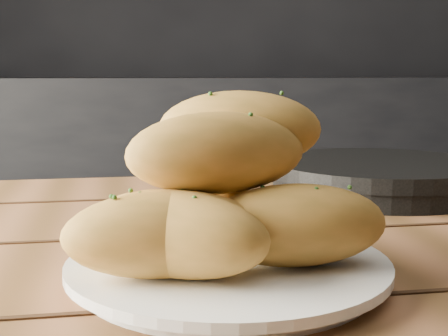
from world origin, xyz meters
TOP-DOWN VIEW (x-y plane):
  - counter at (0.00, 1.70)m, footprint 2.80×0.60m
  - plate at (-0.75, -0.18)m, footprint 0.26×0.26m
  - bread_rolls at (-0.76, -0.18)m, footprint 0.25×0.23m
  - skillet at (-0.47, 0.16)m, footprint 0.44×0.31m

SIDE VIEW (x-z plane):
  - counter at x=0.00m, z-range 0.00..0.90m
  - plate at x=-0.75m, z-range 0.75..0.77m
  - skillet at x=-0.47m, z-range 0.75..0.80m
  - bread_rolls at x=-0.76m, z-range 0.75..0.89m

